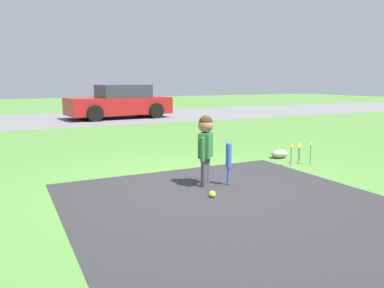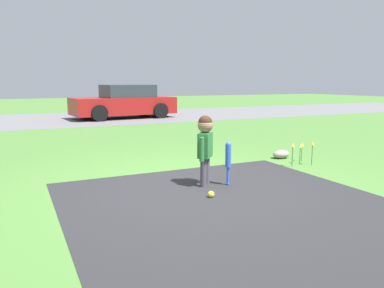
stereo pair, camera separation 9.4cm
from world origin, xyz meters
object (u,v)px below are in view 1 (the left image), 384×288
object	(u,v)px
child	(206,140)
sports_ball	(212,194)
baseball_bat	(229,157)
parked_car	(120,103)

from	to	relation	value
child	sports_ball	distance (m)	0.79
child	baseball_bat	world-z (taller)	child
baseball_bat	sports_ball	world-z (taller)	baseball_bat
sports_ball	parked_car	distance (m)	10.47
sports_ball	baseball_bat	bearing A→B (deg)	39.57
sports_ball	parked_car	world-z (taller)	parked_car
parked_car	child	bearing A→B (deg)	75.45
child	baseball_bat	bearing A→B (deg)	-72.20
child	parked_car	xyz separation A→B (m)	(1.62, 9.78, -0.01)
child	sports_ball	world-z (taller)	child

